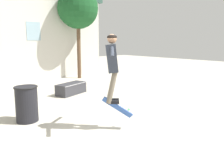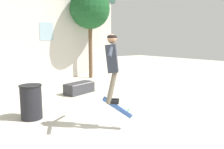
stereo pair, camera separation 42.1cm
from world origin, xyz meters
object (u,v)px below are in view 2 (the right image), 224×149
Objects in this scene: skate_ledge at (79,88)px; skateboard_flipping at (117,107)px; skater at (112,62)px; trash_bin at (31,101)px; tree_right at (90,9)px.

skateboard_flipping is at bearing -121.77° from skate_ledge.
skater reaches higher than skate_ledge.
tree_right is at bearing 45.27° from trash_bin.
skater is (-3.35, -6.47, -2.16)m from tree_right.
skater is (-1.05, -3.54, 1.34)m from skate_ledge.
skater is at bearing -123.32° from skate_ledge.
skater is 1.05m from skateboard_flipping.
skater is at bearing -53.50° from trash_bin.
tree_right is 7.61× the size of skateboard_flipping.
tree_right is 7.37m from trash_bin.
skate_ledge is 1.45× the size of trash_bin.
trash_bin is (-4.66, -4.70, -3.24)m from tree_right.
skater reaches higher than skateboard_flipping.
skater is 2.46× the size of skateboard_flipping.
tree_right reaches higher than skater.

